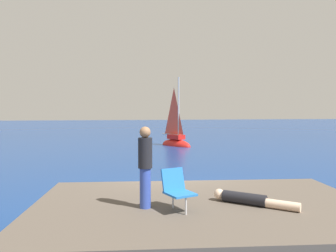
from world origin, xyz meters
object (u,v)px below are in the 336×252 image
Objects in this scene: sailboat_near at (176,142)px; person_standing at (145,165)px; beach_chair at (177,188)px; person_sunbather at (250,199)px.

sailboat_near reaches higher than person_standing.
beach_chair is (-3.55, -19.35, 1.03)m from sailboat_near.
sailboat_near is 19.60m from person_standing.
person_sunbather is 1.80× the size of beach_chair.
sailboat_near is at bearing 123.81° from person_sunbather.
person_sunbather is at bearing -28.24° from person_standing.
sailboat_near reaches higher than person_sunbather.
sailboat_near is 3.64× the size of person_standing.
beach_chair is at bearing -136.55° from person_sunbather.
beach_chair is at bearing -46.99° from person_standing.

